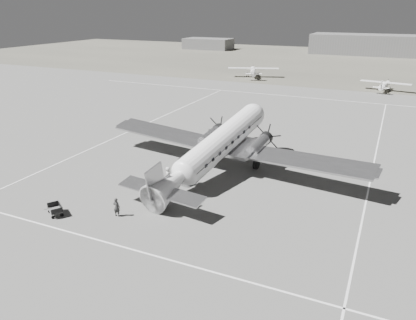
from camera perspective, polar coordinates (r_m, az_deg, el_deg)
The scene contains 16 objects.
ground at distance 38.57m, azimuth 3.39°, elevation -2.64°, with size 260.00×260.00×0.00m, color slate.
taxi_line_near at distance 27.51m, azimuth -7.61°, elevation -13.17°, with size 60.00×0.15×0.01m, color white.
taxi_line_right at distance 36.44m, azimuth 21.32°, elevation -5.56°, with size 0.15×80.00×0.01m, color white.
taxi_line_left at distance 55.03m, azimuth -10.43°, elevation 4.26°, with size 0.15×60.00×0.01m, color white.
taxi_line_horizon at distance 75.73m, azimuth 14.62°, elevation 8.41°, with size 90.00×0.15×0.01m, color white.
grass_infield at distance 129.62m, azimuth 19.31°, elevation 12.82°, with size 260.00×90.00×0.01m, color #5E5B4F.
hangar_main at distance 153.75m, azimuth 22.43°, elevation 14.75°, with size 42.00×14.00×6.60m.
shed_secondary at distance 163.35m, azimuth 0.03°, elevation 16.04°, with size 18.00×10.00×4.00m, color #5B5B5B.
dc3_airliner at distance 38.47m, azimuth 1.24°, elevation 1.71°, with size 28.75×19.95×5.48m, color #ACACAF, non-canonical shape.
light_plane_left at distance 96.24m, azimuth 6.37°, elevation 12.18°, with size 11.74×9.52×2.44m, color white, non-canonical shape.
light_plane_right at distance 86.58m, azimuth 23.59°, elevation 9.51°, with size 9.42×7.65×1.96m, color white, non-canonical shape.
baggage_cart_near at distance 35.67m, azimuth -8.36°, elevation -4.11°, with size 1.51×1.06×0.85m, color #5B5B5B, non-canonical shape.
baggage_cart_far at distance 34.05m, azimuth -20.69°, elevation -6.58°, with size 1.49×1.05×0.84m, color #5B5B5B, non-canonical shape.
ground_crew at distance 32.31m, azimuth -12.73°, elevation -6.49°, with size 0.56×0.37×1.54m, color #2A2A2A.
ramp_agent at distance 35.37m, azimuth -8.57°, elevation -3.53°, with size 0.85×0.66×1.75m, color beige.
passenger at distance 37.47m, azimuth -5.63°, elevation -2.12°, with size 0.77×0.50×1.58m, color beige.
Camera 1 is at (12.63, -33.10, 15.25)m, focal length 35.00 mm.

